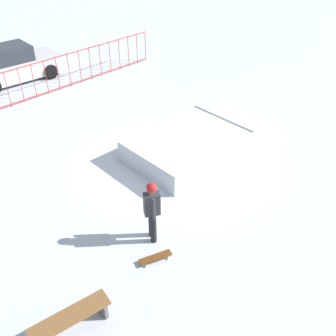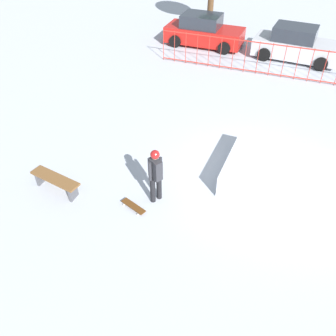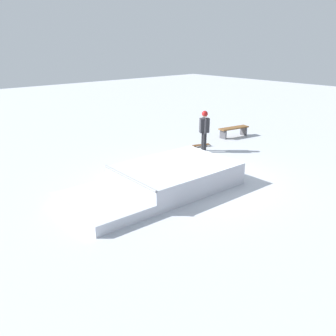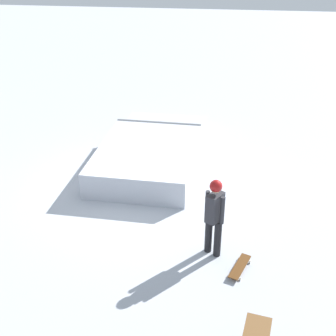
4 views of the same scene
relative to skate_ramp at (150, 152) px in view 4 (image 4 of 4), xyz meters
The scene contains 4 objects.
ground_plane 1.41m from the skate_ramp, behind, with size 60.00×60.00×0.00m, color #B2B7C1.
skate_ramp is the anchor object (origin of this frame).
skater 4.39m from the skate_ramp, 153.18° to the right, with size 0.44×0.39×1.73m.
skateboard 5.00m from the skate_ramp, 149.75° to the right, with size 0.82×0.46×0.09m.
Camera 4 is at (-9.93, -2.22, 5.91)m, focal length 47.87 mm.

